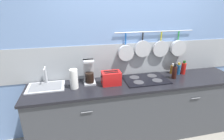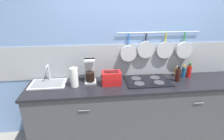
# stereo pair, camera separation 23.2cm
# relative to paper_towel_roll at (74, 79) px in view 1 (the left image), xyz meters

# --- Properties ---
(ground_plane) EXTENTS (12.00, 12.00, 0.00)m
(ground_plane) POSITION_rel_paper_towel_roll_xyz_m (0.88, -0.02, -1.04)
(ground_plane) COLOR gray
(wall_back) EXTENTS (7.20, 0.15, 2.60)m
(wall_back) POSITION_rel_paper_towel_roll_xyz_m (0.89, 0.32, 0.23)
(wall_back) COLOR #7293C6
(wall_back) RESTS_ON ground_plane
(cabinet_base) EXTENTS (3.03, 0.57, 0.88)m
(cabinet_base) POSITION_rel_paper_towel_roll_xyz_m (0.88, -0.02, -0.60)
(cabinet_base) COLOR #3F4247
(cabinet_base) RESTS_ON ground_plane
(countertop) EXTENTS (3.07, 0.60, 0.03)m
(countertop) POSITION_rel_paper_towel_roll_xyz_m (0.88, -0.02, -0.15)
(countertop) COLOR black
(countertop) RESTS_ON cabinet_base
(sink_basin) EXTENTS (0.48, 0.33, 0.25)m
(sink_basin) POSITION_rel_paper_towel_roll_xyz_m (-0.37, 0.11, -0.11)
(sink_basin) COLOR #B7BABF
(sink_basin) RESTS_ON countertop
(paper_towel_roll) EXTENTS (0.11, 0.11, 0.26)m
(paper_towel_roll) POSITION_rel_paper_towel_roll_xyz_m (0.00, 0.00, 0.00)
(paper_towel_roll) COLOR white
(paper_towel_roll) RESTS_ON countertop
(coffee_maker) EXTENTS (0.16, 0.18, 0.33)m
(coffee_maker) POSITION_rel_paper_towel_roll_xyz_m (0.21, 0.13, 0.01)
(coffee_maker) COLOR #B7BABF
(coffee_maker) RESTS_ON countertop
(toaster) EXTENTS (0.28, 0.17, 0.19)m
(toaster) POSITION_rel_paper_towel_roll_xyz_m (0.50, 0.01, -0.04)
(toaster) COLOR red
(toaster) RESTS_ON countertop
(cooktop) EXTENTS (0.63, 0.44, 0.01)m
(cooktop) POSITION_rel_paper_towel_roll_xyz_m (1.02, 0.05, -0.12)
(cooktop) COLOR black
(cooktop) RESTS_ON countertop
(bottle_cooking_wine) EXTENTS (0.07, 0.07, 0.23)m
(bottle_cooking_wine) POSITION_rel_paper_towel_roll_xyz_m (1.45, 0.00, -0.03)
(bottle_cooking_wine) COLOR #33140F
(bottle_cooking_wine) RESTS_ON countertop
(bottle_hot_sauce) EXTENTS (0.07, 0.07, 0.16)m
(bottle_hot_sauce) POSITION_rel_paper_towel_roll_xyz_m (1.53, 0.19, -0.06)
(bottle_hot_sauce) COLOR #8C5919
(bottle_hot_sauce) RESTS_ON countertop
(bottle_sesame_oil) EXTENTS (0.06, 0.06, 0.19)m
(bottle_sesame_oil) POSITION_rel_paper_towel_roll_xyz_m (1.61, 0.14, -0.05)
(bottle_sesame_oil) COLOR navy
(bottle_sesame_oil) RESTS_ON countertop
(bottle_dish_soap) EXTENTS (0.07, 0.07, 0.22)m
(bottle_dish_soap) POSITION_rel_paper_towel_roll_xyz_m (1.69, 0.13, -0.03)
(bottle_dish_soap) COLOR red
(bottle_dish_soap) RESTS_ON countertop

